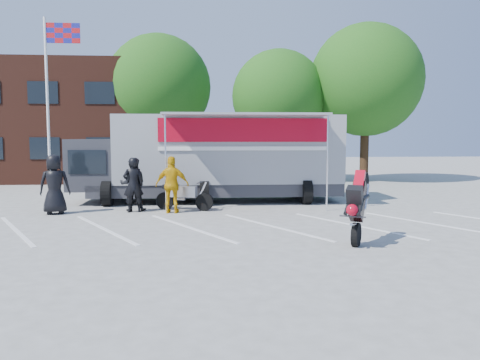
{
  "coord_description": "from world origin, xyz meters",
  "views": [
    {
      "loc": [
        0.61,
        -12.24,
        2.55
      ],
      "look_at": [
        1.7,
        1.66,
        1.3
      ],
      "focal_mm": 35.0,
      "sensor_mm": 36.0,
      "label": 1
    }
  ],
  "objects": [
    {
      "name": "parking_bay_lines",
      "position": [
        0.0,
        1.0,
        0.01
      ],
      "size": [
        18.09,
        13.33,
        0.01
      ],
      "primitive_type": "cube",
      "rotation": [
        0.0,
        0.0,
        0.52
      ],
      "color": "white",
      "rests_on": "ground"
    },
    {
      "name": "spectator_leather_b",
      "position": [
        -1.81,
        4.01,
        0.94
      ],
      "size": [
        0.77,
        0.58,
        1.89
      ],
      "primitive_type": "imported",
      "rotation": [
        0.0,
        0.0,
        3.35
      ],
      "color": "black",
      "rests_on": "ground"
    },
    {
      "name": "tree_left",
      "position": [
        -2.0,
        16.0,
        5.57
      ],
      "size": [
        6.12,
        6.12,
        8.64
      ],
      "color": "#382314",
      "rests_on": "ground"
    },
    {
      "name": "ground",
      "position": [
        0.0,
        0.0,
        0.0
      ],
      "size": [
        100.0,
        100.0,
        0.0
      ],
      "primitive_type": "plane",
      "color": "#A7A7A1",
      "rests_on": "ground"
    },
    {
      "name": "spectator_leather_c",
      "position": [
        -1.86,
        4.29,
        0.94
      ],
      "size": [
        0.95,
        0.76,
        1.87
      ],
      "primitive_type": "imported",
      "rotation": [
        0.0,
        0.0,
        3.2
      ],
      "color": "black",
      "rests_on": "ground"
    },
    {
      "name": "office_building",
      "position": [
        -10.0,
        18.0,
        3.5
      ],
      "size": [
        18.0,
        8.0,
        7.0
      ],
      "primitive_type": "cube",
      "color": "#4C2318",
      "rests_on": "ground"
    },
    {
      "name": "tree_right",
      "position": [
        10.0,
        14.5,
        5.88
      ],
      "size": [
        6.46,
        6.46,
        9.12
      ],
      "color": "#382314",
      "rests_on": "ground"
    },
    {
      "name": "tree_mid",
      "position": [
        5.0,
        15.0,
        4.94
      ],
      "size": [
        5.44,
        5.44,
        7.68
      ],
      "color": "#382314",
      "rests_on": "ground"
    },
    {
      "name": "parked_motorcycle",
      "position": [
        -0.07,
        4.27,
        0.0
      ],
      "size": [
        2.24,
        1.27,
        1.12
      ],
      "primitive_type": null,
      "rotation": [
        0.0,
        0.0,
        1.29
      ],
      "color": "#B7B7BC",
      "rests_on": "ground"
    },
    {
      "name": "stunt_bike_rider",
      "position": [
        4.5,
        -1.08,
        0.0
      ],
      "size": [
        1.49,
        1.81,
        1.93
      ],
      "primitive_type": null,
      "rotation": [
        0.0,
        0.0,
        -0.52
      ],
      "color": "black",
      "rests_on": "ground"
    },
    {
      "name": "flagpole",
      "position": [
        -6.24,
        10.0,
        5.05
      ],
      "size": [
        1.61,
        0.12,
        8.0
      ],
      "color": "white",
      "rests_on": "ground"
    },
    {
      "name": "spectator_hivis",
      "position": [
        -0.46,
        3.7,
        0.97
      ],
      "size": [
        1.19,
        0.62,
        1.94
      ],
      "primitive_type": "imported",
      "rotation": [
        0.0,
        0.0,
        3.01
      ],
      "color": "#D9A00B",
      "rests_on": "ground"
    },
    {
      "name": "transporter_truck",
      "position": [
        1.13,
        6.55,
        0.0
      ],
      "size": [
        10.84,
        5.25,
        3.44
      ],
      "primitive_type": null,
      "rotation": [
        0.0,
        0.0,
        -0.0
      ],
      "color": "gray",
      "rests_on": "ground"
    },
    {
      "name": "spectator_leather_a",
      "position": [
        -4.38,
        3.79,
        1.01
      ],
      "size": [
        1.08,
        0.81,
        2.02
      ],
      "primitive_type": "imported",
      "rotation": [
        0.0,
        0.0,
        3.32
      ],
      "color": "black",
      "rests_on": "ground"
    }
  ]
}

